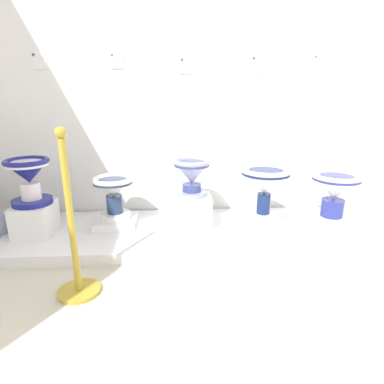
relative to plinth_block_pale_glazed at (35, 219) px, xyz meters
The scene contains 18 objects.
wall_back 1.85m from the plinth_block_pale_glazed, 23.23° to the left, with size 3.92×0.06×2.86m, color white.
display_platform 1.29m from the plinth_block_pale_glazed, ahead, with size 3.15×0.92×0.09m, color white.
plinth_block_pale_glazed is the anchor object (origin of this frame).
antique_toilet_pale_glazed 0.37m from the plinth_block_pale_glazed, 75.96° to the left, with size 0.34×0.34×0.37m.
plinth_block_rightmost 0.65m from the plinth_block_pale_glazed, 11.63° to the left, with size 0.35×0.33×0.06m, color white.
antique_toilet_rightmost 0.67m from the plinth_block_pale_glazed, 11.63° to the left, with size 0.35×0.35×0.38m.
plinth_block_squat_floral 1.31m from the plinth_block_pale_glazed, ahead, with size 0.33×0.29×0.27m, color white.
antique_toilet_squat_floral 1.35m from the plinth_block_pale_glazed, ahead, with size 0.32×0.32×0.32m.
plinth_block_tall_cobalt 1.91m from the plinth_block_pale_glazed, ahead, with size 0.30×0.36×0.07m, color white.
antique_toilet_tall_cobalt 1.93m from the plinth_block_pale_glazed, ahead, with size 0.42×0.42×0.47m.
plinth_block_slender_white 2.52m from the plinth_block_pale_glazed, ahead, with size 0.38×0.28×0.04m, color white.
antique_toilet_slender_white 2.53m from the plinth_block_pale_glazed, ahead, with size 0.41×0.41×0.44m.
info_placard_first 1.37m from the plinth_block_pale_glazed, 90.13° to the left, with size 0.12×0.01×0.15m.
info_placard_second 1.53m from the plinth_block_pale_glazed, 37.65° to the left, with size 0.12×0.01×0.13m.
info_placard_third 1.85m from the plinth_block_pale_glazed, 21.87° to the left, with size 0.12×0.01×0.15m.
info_placard_fourth 2.35m from the plinth_block_pale_glazed, 14.99° to the left, with size 0.11×0.01×0.15m.
info_placard_fifth 2.85m from the plinth_block_pale_glazed, 11.63° to the left, with size 0.11×0.01×0.12m.
stanchion_post_near_left 0.92m from the plinth_block_pale_glazed, 53.68° to the right, with size 0.26×0.26×1.03m.
Camera 1 is at (1.73, 0.02, 1.18)m, focal length 29.40 mm.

